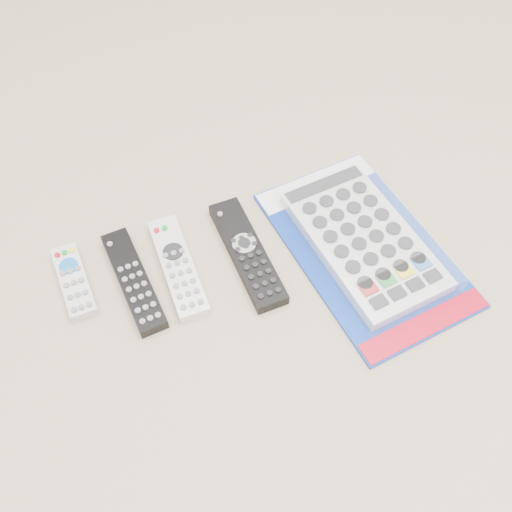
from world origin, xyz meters
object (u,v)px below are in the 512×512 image
object	(u,v)px
remote_small_grey	(74,281)
remote_silver_dvd	(178,267)
jumbo_remote_packaged	(364,239)
remote_large_black	(247,253)
remote_slim_black	(134,281)

from	to	relation	value
remote_small_grey	remote_silver_dvd	bearing A→B (deg)	-14.68
remote_small_grey	remote_silver_dvd	size ratio (longest dim) A/B	0.72
remote_small_grey	remote_silver_dvd	xyz separation A→B (m)	(0.16, -0.03, 0.00)
jumbo_remote_packaged	remote_large_black	bearing A→B (deg)	158.60
remote_small_grey	remote_slim_black	size ratio (longest dim) A/B	0.70
remote_small_grey	remote_large_black	world-z (taller)	remote_large_black
remote_slim_black	remote_large_black	bearing A→B (deg)	-9.45
remote_silver_dvd	remote_large_black	xyz separation A→B (m)	(0.11, -0.01, 0.00)
remote_small_grey	remote_slim_black	world-z (taller)	remote_slim_black
remote_silver_dvd	remote_large_black	world-z (taller)	remote_large_black
jumbo_remote_packaged	remote_small_grey	bearing A→B (deg)	161.63
remote_slim_black	remote_silver_dvd	xyz separation A→B (m)	(0.07, 0.00, 0.00)
remote_silver_dvd	jumbo_remote_packaged	xyz separation A→B (m)	(0.29, -0.06, 0.01)
remote_slim_black	remote_silver_dvd	size ratio (longest dim) A/B	1.03
remote_large_black	jumbo_remote_packaged	world-z (taller)	jumbo_remote_packaged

